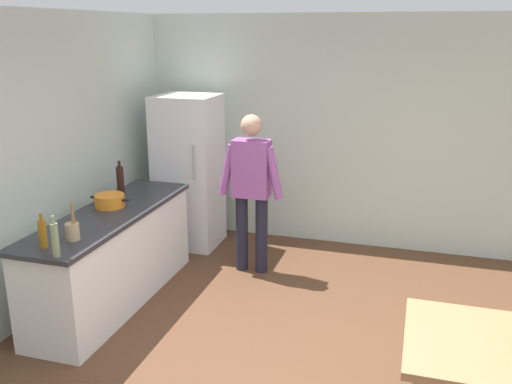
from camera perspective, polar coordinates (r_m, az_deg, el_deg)
wall_back at (r=6.58m, az=10.51°, el=5.92°), size 6.40×0.12×2.70m
wall_left at (r=5.05m, az=-24.62°, el=1.49°), size 0.12×5.60×2.70m
kitchen_counter at (r=5.44m, az=-14.53°, el=-6.50°), size 0.64×2.20×0.90m
refrigerator at (r=6.59m, az=-6.95°, el=2.09°), size 0.70×0.67×1.80m
person at (r=5.75m, az=-0.48°, el=0.87°), size 0.70×0.22×1.70m
cooking_pot at (r=5.42m, az=-14.84°, el=-0.87°), size 0.40×0.28×0.12m
utensil_jar at (r=4.66m, az=-18.39°, el=-3.80°), size 0.11×0.11×0.32m
bottle_oil_amber at (r=4.56m, az=-21.13°, el=-4.01°), size 0.06×0.06×0.28m
bottle_vinegar_tall at (r=4.34m, az=-20.01°, el=-4.63°), size 0.06×0.06×0.32m
bottle_wine_dark at (r=5.82m, az=-13.82°, el=1.26°), size 0.08×0.08×0.34m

